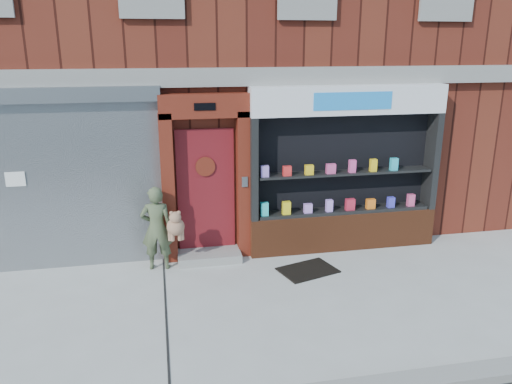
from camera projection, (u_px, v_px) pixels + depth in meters
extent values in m
plane|color=#9E9E99|center=(272.00, 303.00, 7.38)|extent=(80.00, 80.00, 0.00)
cube|color=#501A12|center=(217.00, 29.00, 11.87)|extent=(12.00, 8.00, 8.00)
cube|color=gray|center=(248.00, 77.00, 8.28)|extent=(12.00, 0.16, 0.30)
cube|color=gray|center=(70.00, 187.00, 8.24)|extent=(3.00, 0.10, 2.80)
cube|color=slate|center=(59.00, 95.00, 7.75)|extent=(3.10, 0.30, 0.24)
cube|color=white|center=(15.00, 179.00, 7.97)|extent=(0.30, 0.01, 0.24)
cube|color=#5C1B0F|center=(168.00, 189.00, 8.49)|extent=(0.22, 0.28, 2.60)
cube|color=#5C1B0F|center=(243.00, 185.00, 8.73)|extent=(0.22, 0.28, 2.60)
cube|color=#5C1B0F|center=(204.00, 106.00, 8.21)|extent=(1.50, 0.28, 0.40)
cube|color=black|center=(205.00, 107.00, 8.07)|extent=(0.35, 0.01, 0.12)
cube|color=maroon|center=(206.00, 191.00, 8.74)|extent=(1.00, 0.06, 2.20)
cylinder|color=black|center=(205.00, 167.00, 8.58)|extent=(0.28, 0.02, 0.28)
cylinder|color=#5C1B0F|center=(205.00, 167.00, 8.57)|extent=(0.34, 0.02, 0.34)
cube|color=gray|center=(209.00, 256.00, 8.81)|extent=(1.10, 0.55, 0.15)
cube|color=slate|center=(245.00, 182.00, 8.56)|extent=(0.10, 0.02, 0.18)
cube|color=brown|center=(342.00, 230.00, 9.30)|extent=(3.50, 0.40, 0.70)
cube|color=black|center=(253.00, 169.00, 8.62)|extent=(0.12, 0.40, 1.80)
cube|color=black|center=(431.00, 160.00, 9.25)|extent=(0.12, 0.40, 1.80)
cube|color=black|center=(342.00, 162.00, 9.11)|extent=(3.30, 0.03, 1.80)
cube|color=black|center=(343.00, 210.00, 9.19)|extent=(3.20, 0.36, 0.06)
cube|color=black|center=(345.00, 173.00, 8.98)|extent=(3.20, 0.36, 0.04)
cube|color=white|center=(349.00, 100.00, 8.61)|extent=(3.50, 0.40, 0.50)
cube|color=blue|center=(353.00, 101.00, 8.41)|extent=(1.40, 0.01, 0.30)
cube|color=#28C8C8|center=(264.00, 209.00, 8.79)|extent=(0.13, 0.09, 0.24)
cube|color=yellow|center=(286.00, 208.00, 8.86)|extent=(0.14, 0.09, 0.23)
cube|color=#C387F3|center=(308.00, 208.00, 8.95)|extent=(0.15, 0.09, 0.17)
cube|color=#BF8BFA|center=(329.00, 206.00, 9.02)|extent=(0.12, 0.09, 0.22)
cube|color=red|center=(350.00, 204.00, 9.09)|extent=(0.17, 0.09, 0.21)
cube|color=orange|center=(371.00, 204.00, 9.17)|extent=(0.16, 0.09, 0.18)
cube|color=#3F3DD1|center=(391.00, 202.00, 9.24)|extent=(0.13, 0.09, 0.20)
cube|color=#D8487C|center=(411.00, 200.00, 9.31)|extent=(0.13, 0.09, 0.23)
cube|color=#A07BDE|center=(265.00, 171.00, 8.59)|extent=(0.14, 0.09, 0.20)
cube|color=red|center=(287.00, 171.00, 8.67)|extent=(0.14, 0.09, 0.17)
cube|color=yellow|center=(309.00, 170.00, 8.74)|extent=(0.15, 0.09, 0.17)
cube|color=#D84886|center=(331.00, 169.00, 8.82)|extent=(0.16, 0.09, 0.17)
cube|color=#E44C93|center=(352.00, 166.00, 8.88)|extent=(0.12, 0.09, 0.23)
cube|color=yellow|center=(373.00, 165.00, 8.96)|extent=(0.12, 0.09, 0.22)
cube|color=#29B9CF|center=(394.00, 164.00, 9.03)|extent=(0.13, 0.09, 0.22)
imported|color=#485437|center=(157.00, 228.00, 8.32)|extent=(0.55, 0.38, 1.45)
sphere|color=#8F6347|center=(176.00, 227.00, 8.20)|extent=(0.29, 0.29, 0.29)
sphere|color=#8F6347|center=(175.00, 218.00, 8.10)|extent=(0.20, 0.20, 0.20)
sphere|color=#8F6347|center=(171.00, 213.00, 8.07)|extent=(0.07, 0.07, 0.07)
sphere|color=#8F6347|center=(179.00, 213.00, 8.09)|extent=(0.07, 0.07, 0.07)
cylinder|color=#8F6347|center=(170.00, 235.00, 8.22)|extent=(0.07, 0.07, 0.18)
cylinder|color=#8F6347|center=(182.00, 235.00, 8.26)|extent=(0.07, 0.07, 0.18)
cylinder|color=#8F6347|center=(173.00, 236.00, 8.21)|extent=(0.07, 0.07, 0.18)
cylinder|color=#8F6347|center=(180.00, 235.00, 8.23)|extent=(0.07, 0.07, 0.18)
cube|color=black|center=(308.00, 270.00, 8.41)|extent=(1.07, 0.89, 0.02)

